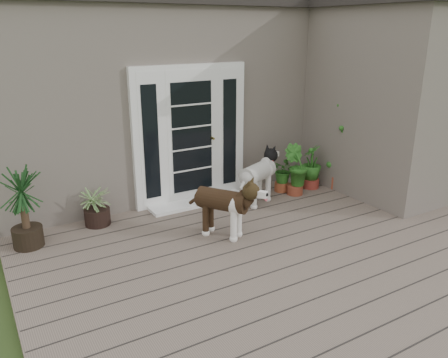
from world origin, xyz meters
TOP-DOWN VIEW (x-y plane):
  - deck at (0.00, 0.40)m, footprint 6.20×4.60m
  - house_main at (0.00, 4.65)m, footprint 7.40×4.00m
  - roof_main at (0.00, 4.65)m, footprint 7.60×4.20m
  - house_wing at (2.90, 1.50)m, footprint 1.60×2.40m
  - door_unit at (-0.20, 2.60)m, footprint 1.90×0.14m
  - door_step at (-0.20, 2.40)m, footprint 1.60×0.40m
  - brindle_dog at (-0.46, 1.18)m, footprint 0.83×0.96m
  - white_dog at (0.61, 1.91)m, footprint 0.99×0.73m
  - spider_plant at (-1.80, 2.40)m, footprint 0.69×0.69m
  - yucca at (-2.75, 2.18)m, footprint 0.75×0.75m
  - herb_a at (1.30, 2.17)m, footprint 0.57×0.57m
  - herb_b at (1.40, 1.94)m, footprint 0.60×0.60m
  - herb_c at (1.84, 2.06)m, footprint 0.57×0.57m
  - sapling at (2.24, 1.79)m, footprint 0.57×0.57m
  - clog_left at (0.39, 2.27)m, footprint 0.27×0.34m
  - clog_right at (0.39, 2.04)m, footprint 0.28×0.34m

SIDE VIEW (x-z plane):
  - deck at x=0.00m, z-range 0.00..0.12m
  - door_step at x=-0.20m, z-range 0.12..0.17m
  - clog_left at x=0.39m, z-range 0.12..0.21m
  - clog_right at x=0.39m, z-range 0.12..0.21m
  - herb_a at x=1.30m, z-range 0.12..0.64m
  - herb_c at x=1.84m, z-range 0.12..0.75m
  - herb_b at x=1.40m, z-range 0.12..0.75m
  - spider_plant at x=-1.80m, z-range 0.12..0.76m
  - brindle_dog at x=-0.46m, z-range 0.12..0.87m
  - white_dog at x=0.61m, z-range 0.12..0.88m
  - yucca at x=-2.75m, z-range 0.12..1.15m
  - sapling at x=2.24m, z-range 0.12..1.69m
  - door_unit at x=-0.20m, z-range 0.12..2.27m
  - house_main at x=0.00m, z-range 0.00..3.10m
  - house_wing at x=2.90m, z-range 0.00..3.10m
  - roof_main at x=0.00m, z-range 3.10..3.30m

